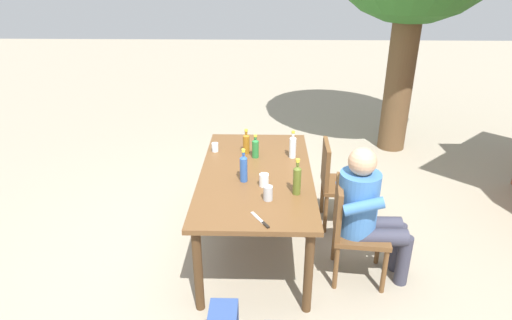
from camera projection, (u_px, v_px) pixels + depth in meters
The scene contains 14 objects.
ground_plane at pixel (256, 244), 4.13m from camera, with size 24.00×24.00×0.00m, color gray.
dining_table at pixel (256, 181), 3.85m from camera, with size 1.84×0.98×0.76m.
chair_far_right at pixel (351, 226), 3.54m from camera, with size 0.48×0.48×0.87m.
chair_far_left at pixel (337, 180), 4.29m from camera, with size 0.45×0.45×0.87m.
person_in_white_shirt at pixel (367, 209), 3.46m from camera, with size 0.47×0.61×1.18m.
bottle_green at pixel (255, 148), 4.07m from camera, with size 0.06×0.06×0.23m.
bottle_amber at pixel (246, 143), 4.16m from camera, with size 0.06×0.06×0.25m.
bottle_blue at pixel (244, 168), 3.61m from camera, with size 0.06×0.06×0.29m.
bottle_olive at pixel (297, 179), 3.41m from camera, with size 0.06×0.06×0.30m.
bottle_clear at pixel (293, 146), 4.06m from camera, with size 0.06×0.06×0.27m.
cup_white at pixel (264, 180), 3.56m from camera, with size 0.08×0.08×0.11m, color white.
cup_steel at pixel (268, 193), 3.35m from camera, with size 0.07×0.07×0.12m, color #B2B7BC.
cup_glass at pixel (215, 147), 4.22m from camera, with size 0.06×0.06×0.09m, color silver.
table_knife at pixel (261, 221), 3.09m from camera, with size 0.22×0.14×0.01m.
Camera 1 is at (3.42, 0.09, 2.45)m, focal length 30.48 mm.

